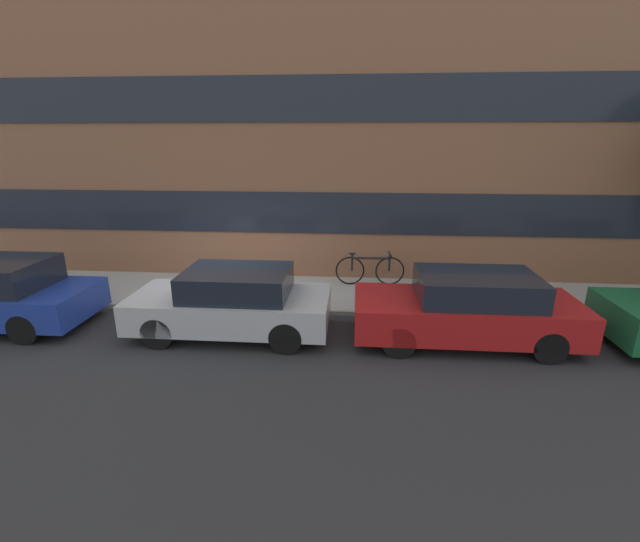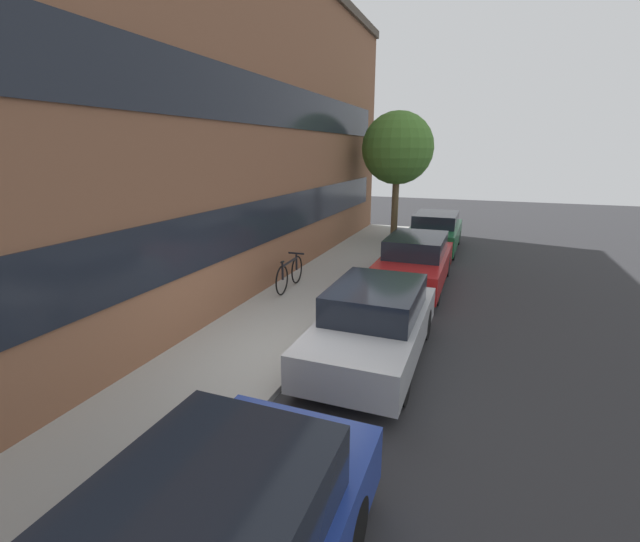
# 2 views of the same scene
# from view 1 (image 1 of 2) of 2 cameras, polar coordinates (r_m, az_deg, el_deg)

# --- Properties ---
(ground_plane) EXTENTS (56.00, 56.00, 0.00)m
(ground_plane) POSITION_cam_1_polar(r_m,az_deg,el_deg) (10.07, -12.48, -5.38)
(ground_plane) COLOR #2B2B2D
(sidewalk_strip) EXTENTS (28.00, 2.48, 0.11)m
(sidewalk_strip) POSITION_cam_1_polar(r_m,az_deg,el_deg) (11.16, -10.70, -2.70)
(sidewalk_strip) COLOR #9E9E99
(sidewalk_strip) RESTS_ON ground_plane
(rowhouse_facade) EXTENTS (28.00, 1.02, 8.63)m
(rowhouse_facade) POSITION_cam_1_polar(r_m,az_deg,el_deg) (12.14, -9.74, 19.49)
(rowhouse_facade) COLOR brown
(rowhouse_facade) RESTS_ON ground_plane
(parked_car_silver) EXTENTS (3.92, 1.69, 1.35)m
(parked_car_silver) POSITION_cam_1_polar(r_m,az_deg,el_deg) (8.75, -11.54, -4.11)
(parked_car_silver) COLOR #B2B5BA
(parked_car_silver) RESTS_ON ground_plane
(parked_car_red) EXTENTS (4.23, 1.67, 1.38)m
(parked_car_red) POSITION_cam_1_polar(r_m,az_deg,el_deg) (8.70, 19.07, -4.77)
(parked_car_red) COLOR #AD1919
(parked_car_red) RESTS_ON ground_plane
(fire_hydrant) EXTENTS (0.46, 0.25, 0.71)m
(fire_hydrant) POSITION_cam_1_polar(r_m,az_deg,el_deg) (12.84, -34.97, -1.02)
(fire_hydrant) COLOR red
(fire_hydrant) RESTS_ON sidewalk_strip
(bicycle) EXTENTS (1.80, 0.44, 0.87)m
(bicycle) POSITION_cam_1_polar(r_m,az_deg,el_deg) (11.26, 6.69, 0.25)
(bicycle) COLOR black
(bicycle) RESTS_ON sidewalk_strip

